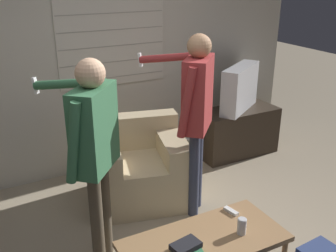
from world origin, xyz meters
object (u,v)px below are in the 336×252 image
tv (240,88)px  book_stack (186,248)px  person_left_standing (94,140)px  person_right_standing (196,104)px  spare_remote (231,211)px  floor_fan (184,157)px  armchair_beige (139,167)px  coffee_table (204,243)px  soda_can (242,226)px

tv → book_stack: bearing=12.5°
person_left_standing → person_right_standing: (1.02, 0.25, 0.04)m
spare_remote → floor_fan: size_ratio=0.30×
armchair_beige → spare_remote: (0.27, -1.19, 0.10)m
coffee_table → person_right_standing: 1.24m
armchair_beige → spare_remote: 1.23m
coffee_table → tv: 2.44m
coffee_table → floor_fan: floor_fan is taller
spare_remote → armchair_beige: bearing=91.2°
spare_remote → floor_fan: bearing=63.6°
book_stack → armchair_beige: bearing=79.1°
coffee_table → book_stack: bearing=-162.3°
tv → floor_fan: 1.11m
person_right_standing → soda_can: size_ratio=13.62×
armchair_beige → tv: tv is taller
person_left_standing → soda_can: person_left_standing is taller
coffee_table → spare_remote: (0.36, 0.18, 0.05)m
spare_remote → floor_fan: floor_fan is taller
person_left_standing → person_right_standing: person_right_standing is taller
armchair_beige → soda_can: armchair_beige is taller
coffee_table → person_left_standing: person_left_standing is taller
tv → coffee_table: bearing=14.7°
tv → book_stack: 2.59m
armchair_beige → person_left_standing: (-0.65, -0.72, 0.72)m
coffee_table → floor_fan: 1.73m
person_left_standing → person_right_standing: size_ratio=0.97×
soda_can → floor_fan: bearing=74.4°
person_left_standing → spare_remote: 1.21m
armchair_beige → coffee_table: bearing=100.0°
armchair_beige → spare_remote: bearing=116.6°
soda_can → floor_fan: (0.46, 1.63, -0.26)m
person_left_standing → coffee_table: bearing=-98.4°
coffee_table → spare_remote: spare_remote is taller
person_left_standing → person_right_standing: 1.06m
book_stack → floor_fan: size_ratio=0.49×
person_left_standing → book_stack: 1.00m
book_stack → person_right_standing: bearing=56.2°
spare_remote → soda_can: bearing=-122.0°
book_stack → tv: bearing=45.4°
person_left_standing → soda_can: size_ratio=13.16×
coffee_table → person_left_standing: bearing=130.6°
person_right_standing → floor_fan: bearing=20.8°
armchair_beige → person_left_standing: person_left_standing is taller
spare_remote → person_left_standing: bearing=141.0°
armchair_beige → spare_remote: size_ratio=7.87×
person_left_standing → floor_fan: bearing=-13.8°
coffee_table → person_left_standing: 1.09m
person_right_standing → book_stack: (-0.65, -0.96, -0.63)m
soda_can → book_stack: bearing=178.7°
coffee_table → tv: bearing=47.6°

